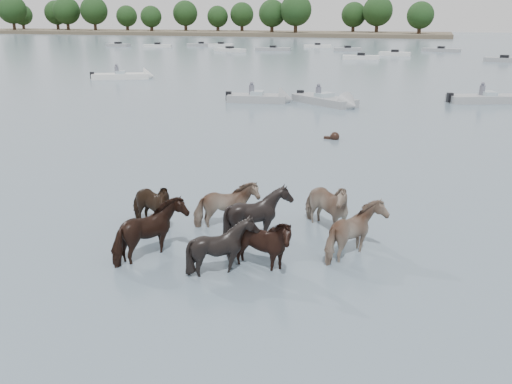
% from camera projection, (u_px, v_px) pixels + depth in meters
% --- Properties ---
extents(ground, '(400.00, 400.00, 0.00)m').
position_uv_depth(ground, '(143.00, 252.00, 12.94)').
color(ground, slate).
rests_on(ground, ground).
extents(shoreline, '(160.00, 30.00, 1.00)m').
position_uv_depth(shoreline, '(185.00, 33.00, 168.83)').
color(shoreline, '#4C4233').
rests_on(shoreline, ground).
extents(pony_herd, '(7.23, 4.77, 1.60)m').
position_uv_depth(pony_herd, '(244.00, 224.00, 13.14)').
color(pony_herd, black).
rests_on(pony_herd, ground).
extents(swimming_pony, '(0.72, 0.44, 0.44)m').
position_uv_depth(swimming_pony, '(334.00, 137.00, 24.82)').
color(swimming_pony, black).
rests_on(swimming_pony, ground).
extents(motorboat_a, '(4.62, 2.31, 1.92)m').
position_uv_depth(motorboat_a, '(268.00, 99.00, 35.50)').
color(motorboat_a, gray).
rests_on(motorboat_a, ground).
extents(motorboat_b, '(5.12, 4.24, 1.92)m').
position_uv_depth(motorboat_b, '(332.00, 102.00, 34.12)').
color(motorboat_b, gray).
rests_on(motorboat_b, ground).
extents(motorboat_c, '(5.81, 3.56, 1.92)m').
position_uv_depth(motorboat_c, '(499.00, 99.00, 35.42)').
color(motorboat_c, gray).
rests_on(motorboat_c, ground).
extents(motorboat_f, '(5.66, 3.87, 1.92)m').
position_uv_depth(motorboat_f, '(130.00, 76.00, 48.77)').
color(motorboat_f, silver).
rests_on(motorboat_f, ground).
extents(distant_flotilla, '(104.34, 27.89, 0.93)m').
position_uv_depth(distant_flotilla, '(392.00, 52.00, 80.21)').
color(distant_flotilla, gray).
rests_on(distant_flotilla, ground).
extents(treeline, '(146.30, 21.43, 12.31)m').
position_uv_depth(treeline, '(169.00, 13.00, 167.94)').
color(treeline, '#382619').
rests_on(treeline, ground).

